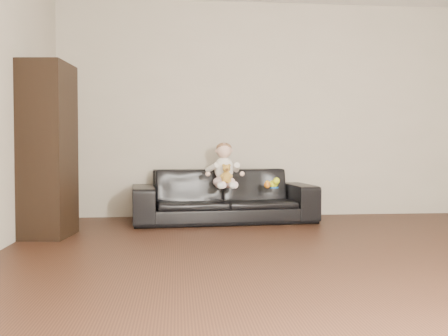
{
  "coord_description": "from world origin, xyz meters",
  "views": [
    {
      "loc": [
        -1.09,
        -3.3,
        0.8
      ],
      "look_at": [
        -0.57,
        2.15,
        0.61
      ],
      "focal_mm": 40.0,
      "sensor_mm": 36.0,
      "label": 1
    }
  ],
  "objects": [
    {
      "name": "teddy_bear",
      "position": [
        -0.56,
        1.99,
        0.55
      ],
      "size": [
        0.12,
        0.12,
        0.2
      ],
      "rotation": [
        0.0,
        0.0,
        0.11
      ],
      "color": "#B38733",
      "rests_on": "sofa"
    },
    {
      "name": "wall_back",
      "position": [
        0.0,
        2.75,
        1.3
      ],
      "size": [
        5.0,
        0.0,
        5.0
      ],
      "primitive_type": "plane",
      "rotation": [
        1.57,
        0.0,
        0.0
      ],
      "color": "#BCB29D",
      "rests_on": "ground"
    },
    {
      "name": "sofa",
      "position": [
        -0.57,
        2.25,
        0.29
      ],
      "size": [
        2.07,
        0.96,
        0.59
      ],
      "primitive_type": "imported",
      "rotation": [
        0.0,
        0.0,
        0.09
      ],
      "color": "black",
      "rests_on": "floor"
    },
    {
      "name": "floor",
      "position": [
        0.0,
        0.0,
        0.0
      ],
      "size": [
        5.5,
        5.5,
        0.0
      ],
      "primitive_type": "plane",
      "color": "#341D12",
      "rests_on": "ground"
    },
    {
      "name": "cabinet",
      "position": [
        -2.28,
        1.45,
        0.8
      ],
      "size": [
        0.46,
        0.59,
        1.61
      ],
      "primitive_type": "cube",
      "rotation": [
        0.0,
        0.0,
        -0.11
      ],
      "color": "black",
      "rests_on": "floor"
    },
    {
      "name": "shelf_item",
      "position": [
        -2.26,
        1.45,
        1.16
      ],
      "size": [
        0.21,
        0.27,
        0.28
      ],
      "primitive_type": "cube",
      "rotation": [
        0.0,
        0.0,
        -0.11
      ],
      "color": "silver",
      "rests_on": "cabinet"
    },
    {
      "name": "toy_green",
      "position": [
        -0.04,
        2.08,
        0.43
      ],
      "size": [
        0.15,
        0.16,
        0.09
      ],
      "primitive_type": "ellipsoid",
      "rotation": [
        0.0,
        0.0,
        0.41
      ],
      "color": "#C8DB19",
      "rests_on": "sofa"
    },
    {
      "name": "baby",
      "position": [
        -0.57,
        2.14,
        0.61
      ],
      "size": [
        0.38,
        0.45,
        0.5
      ],
      "rotation": [
        0.0,
        0.0,
        0.29
      ],
      "color": "#FDD6D7",
      "rests_on": "sofa"
    },
    {
      "name": "toy_rattle",
      "position": [
        -0.11,
        2.05,
        0.42
      ],
      "size": [
        0.08,
        0.08,
        0.07
      ],
      "primitive_type": "sphere",
      "rotation": [
        0.0,
        0.0,
        0.11
      ],
      "color": "orange",
      "rests_on": "sofa"
    },
    {
      "name": "toy_blue_disc",
      "position": [
        -0.03,
        2.07,
        0.39
      ],
      "size": [
        0.11,
        0.11,
        0.01
      ],
      "primitive_type": "cylinder",
      "rotation": [
        0.0,
        0.0,
        0.21
      ],
      "color": "blue",
      "rests_on": "sofa"
    }
  ]
}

